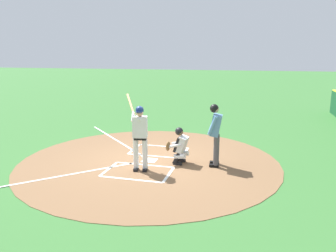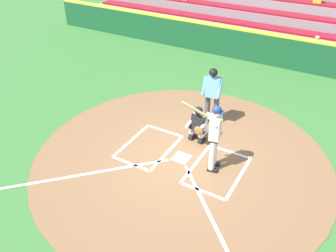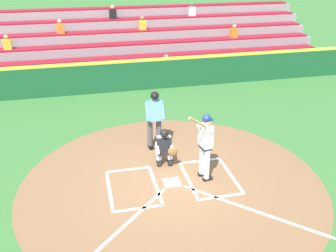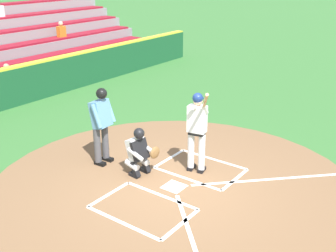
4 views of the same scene
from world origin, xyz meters
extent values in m
plane|color=#387033|center=(0.00, 0.00, 0.00)|extent=(120.00, 120.00, 0.00)
cylinder|color=brown|center=(0.00, 0.00, 0.01)|extent=(8.00, 8.00, 0.01)
cube|color=white|center=(0.00, 0.00, 0.01)|extent=(0.44, 0.44, 0.01)
cube|color=white|center=(-1.05, -0.90, 0.01)|extent=(1.20, 0.08, 0.01)
cube|color=white|center=(-1.05, 0.90, 0.01)|extent=(1.20, 0.08, 0.01)
cube|color=white|center=(-0.45, 0.00, 0.01)|extent=(0.08, 1.80, 0.01)
cube|color=white|center=(-1.65, 0.00, 0.01)|extent=(0.08, 1.80, 0.01)
cube|color=white|center=(1.05, -0.90, 0.01)|extent=(1.20, 0.08, 0.01)
cube|color=white|center=(1.05, 0.90, 0.01)|extent=(1.20, 0.08, 0.01)
cube|color=white|center=(0.45, 0.00, 0.01)|extent=(0.08, 1.80, 0.01)
cube|color=white|center=(1.65, 0.00, 0.01)|extent=(0.08, 1.80, 0.01)
cube|color=white|center=(2.10, 2.10, 0.01)|extent=(3.73, 3.73, 0.01)
cube|color=white|center=(-2.10, 2.10, 0.01)|extent=(3.73, 3.73, 0.01)
cylinder|color=white|center=(-0.87, -0.15, 0.50)|extent=(0.15, 0.15, 0.84)
cube|color=black|center=(-0.91, -0.16, 0.04)|extent=(0.28, 0.17, 0.09)
cylinder|color=white|center=(-0.92, 0.10, 0.50)|extent=(0.15, 0.15, 0.84)
cube|color=black|center=(-0.95, 0.09, 0.04)|extent=(0.28, 0.17, 0.09)
cube|color=black|center=(-0.89, -0.03, 0.97)|extent=(0.28, 0.38, 0.10)
cube|color=white|center=(-0.89, -0.03, 1.28)|extent=(0.31, 0.44, 0.60)
sphere|color=tan|center=(-0.91, -0.03, 1.69)|extent=(0.21, 0.21, 0.21)
sphere|color=navy|center=(-0.89, -0.03, 1.76)|extent=(0.23, 0.23, 0.23)
cube|color=navy|center=(-1.00, -0.05, 1.73)|extent=(0.14, 0.19, 0.02)
cylinder|color=white|center=(-0.84, -0.03, 1.56)|extent=(0.44, 0.17, 0.21)
cylinder|color=white|center=(-0.88, 0.17, 1.56)|extent=(0.28, 0.14, 0.29)
cylinder|color=tan|center=(-0.55, 0.37, 1.86)|extent=(0.62, 0.48, 0.53)
cylinder|color=tan|center=(-0.83, 0.17, 1.62)|extent=(0.10, 0.11, 0.08)
cube|color=black|center=(-0.17, -0.95, 0.04)|extent=(0.15, 0.27, 0.09)
cube|color=black|center=(-0.16, -0.91, 0.20)|extent=(0.15, 0.25, 0.37)
cylinder|color=silver|center=(-0.17, -1.01, 0.28)|extent=(0.19, 0.38, 0.21)
cube|color=black|center=(0.15, -0.99, 0.04)|extent=(0.15, 0.27, 0.09)
cube|color=black|center=(0.15, -0.95, 0.20)|extent=(0.15, 0.25, 0.37)
cylinder|color=silver|center=(0.14, -1.05, 0.28)|extent=(0.19, 0.38, 0.21)
cube|color=silver|center=(-0.02, -1.04, 0.62)|extent=(0.44, 0.40, 0.52)
cube|color=black|center=(0.00, -0.93, 0.62)|extent=(0.44, 0.26, 0.46)
sphere|color=brown|center=(-0.01, -0.97, 0.99)|extent=(0.21, 0.21, 0.21)
sphere|color=black|center=(-0.01, -0.95, 1.01)|extent=(0.24, 0.24, 0.24)
cylinder|color=silver|center=(-0.20, -0.85, 0.60)|extent=(0.14, 0.46, 0.20)
cylinder|color=silver|center=(0.20, -0.89, 0.60)|extent=(0.14, 0.46, 0.20)
ellipsoid|color=brown|center=(-0.18, -0.65, 0.57)|extent=(0.29, 0.13, 0.28)
cylinder|color=#4C4C51|center=(-0.09, -2.08, 0.51)|extent=(0.16, 0.16, 0.86)
cube|color=black|center=(-0.09, -2.03, 0.04)|extent=(0.15, 0.29, 0.09)
cylinder|color=#4C4C51|center=(0.19, -2.06, 0.51)|extent=(0.16, 0.16, 0.86)
cube|color=black|center=(0.19, -2.01, 0.04)|extent=(0.15, 0.29, 0.09)
cube|color=#5B8EB7|center=(0.05, -2.03, 1.25)|extent=(0.46, 0.39, 0.66)
sphere|color=tan|center=(0.05, -1.99, 1.72)|extent=(0.22, 0.22, 0.22)
sphere|color=black|center=(0.05, -1.97, 1.74)|extent=(0.25, 0.25, 0.25)
cylinder|color=#5B8EB7|center=(-0.20, -1.97, 1.28)|extent=(0.12, 0.29, 0.56)
cylinder|color=#5B8EB7|center=(0.28, -1.94, 1.28)|extent=(0.12, 0.29, 0.56)
sphere|color=white|center=(-0.94, -0.15, 0.04)|extent=(0.07, 0.07, 0.07)
cube|color=#19512D|center=(0.00, -7.50, 0.62)|extent=(22.00, 0.36, 1.25)
cube|color=yellow|center=(0.00, -7.50, 1.28)|extent=(22.00, 0.32, 0.06)
cube|color=gray|center=(0.00, -8.53, 0.23)|extent=(20.00, 0.85, 0.45)
cube|color=maroon|center=(0.00, -8.53, 0.49)|extent=(19.60, 0.72, 0.08)
cube|color=gray|center=(0.00, -9.38, 0.45)|extent=(20.00, 0.85, 0.90)
cube|color=maroon|center=(0.00, -9.38, 0.94)|extent=(19.60, 0.72, 0.08)
cube|color=gray|center=(0.00, -10.22, 0.68)|extent=(20.00, 0.85, 1.35)
cube|color=maroon|center=(0.00, -10.22, 1.39)|extent=(19.60, 0.72, 0.08)
cube|color=gray|center=(0.00, -11.07, 0.90)|extent=(20.00, 0.85, 1.80)
cube|color=maroon|center=(0.00, -11.07, 1.84)|extent=(19.60, 0.72, 0.08)
cube|color=gray|center=(0.00, -11.92, 1.12)|extent=(20.00, 0.85, 2.25)
cube|color=maroon|center=(0.00, -11.92, 2.29)|extent=(19.60, 0.72, 0.08)
cube|color=gray|center=(0.00, -12.77, 1.35)|extent=(20.00, 0.85, 2.70)
cube|color=maroon|center=(0.00, -12.77, 2.74)|extent=(19.60, 0.72, 0.08)
cube|color=orange|center=(-5.76, -10.17, 1.66)|extent=(0.36, 0.22, 0.46)
sphere|color=beige|center=(-5.76, -10.17, 2.00)|extent=(0.20, 0.20, 0.20)
cube|color=white|center=(-3.98, -11.87, 2.56)|extent=(0.36, 0.22, 0.46)
sphere|color=brown|center=(-3.98, -11.87, 2.90)|extent=(0.20, 0.20, 0.20)
cube|color=#284C9E|center=(-1.80, -8.47, 0.76)|extent=(0.36, 0.22, 0.46)
sphere|color=tan|center=(-1.80, -8.47, 1.10)|extent=(0.20, 0.20, 0.20)
cube|color=yellow|center=(-1.15, -11.02, 2.11)|extent=(0.36, 0.22, 0.46)
sphere|color=#9E7051|center=(-1.15, -11.02, 2.45)|extent=(0.20, 0.20, 0.20)
cube|color=black|center=(0.22, -11.87, 2.56)|extent=(0.36, 0.22, 0.46)
sphere|color=beige|center=(0.22, -11.87, 2.90)|extent=(0.20, 0.20, 0.20)
cube|color=orange|center=(2.85, -11.02, 2.11)|extent=(0.36, 0.22, 0.46)
sphere|color=beige|center=(2.85, -11.02, 2.45)|extent=(0.20, 0.20, 0.20)
cube|color=yellow|center=(5.22, -10.17, 1.66)|extent=(0.36, 0.22, 0.46)
sphere|color=tan|center=(5.22, -10.17, 2.00)|extent=(0.20, 0.20, 0.20)
camera|label=1|loc=(-9.26, -3.07, 3.27)|focal=34.83mm
camera|label=2|loc=(-3.42, 6.74, 6.00)|focal=37.70mm
camera|label=3|loc=(2.04, 8.24, 5.66)|focal=40.73mm
camera|label=4|loc=(6.40, 4.55, 4.47)|focal=44.86mm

